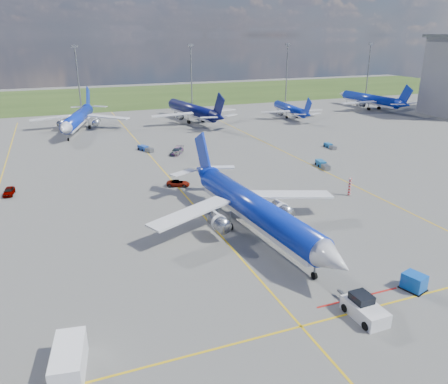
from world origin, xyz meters
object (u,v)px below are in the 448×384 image
object	(u,v)px
pushback_tug	(364,309)
service_van	(69,361)
main_airliner	(254,233)
warning_post	(350,187)
service_car_b	(178,183)
bg_jet_ne	(289,117)
uld_container	(414,282)
service_car_c	(177,151)
bg_jet_nnw	(79,131)
baggage_tug_w	(322,165)
baggage_tug_e	(330,146)
bg_jet_ene	(369,109)
bg_jet_n	(192,121)
service_car_a	(9,191)
baggage_tug_c	(145,149)

from	to	relation	value
pushback_tug	service_van	size ratio (longest dim) A/B	1.19
pushback_tug	main_airliner	bearing A→B (deg)	93.71
warning_post	service_car_b	size ratio (longest dim) A/B	0.72
bg_jet_ne	uld_container	distance (m)	104.32
uld_container	service_car_c	bearing A→B (deg)	80.78
bg_jet_ne	main_airliner	xyz separation A→B (m)	(-49.23, -77.69, 0.00)
bg_jet_nnw	baggage_tug_w	size ratio (longest dim) A/B	7.49
service_van	baggage_tug_e	world-z (taller)	service_van
baggage_tug_w	bg_jet_ene	bearing A→B (deg)	56.15
pushback_tug	uld_container	bearing A→B (deg)	12.93
service_car_b	warning_post	bearing A→B (deg)	-95.63
bg_jet_n	uld_container	world-z (taller)	bg_jet_n
warning_post	pushback_tug	size ratio (longest dim) A/B	0.46
bg_jet_ne	service_car_b	size ratio (longest dim) A/B	7.21
uld_container	pushback_tug	bearing A→B (deg)	177.48
warning_post	service_car_c	size ratio (longest dim) A/B	0.58
service_car_a	baggage_tug_c	bearing A→B (deg)	44.31
warning_post	service_car_b	world-z (taller)	warning_post
uld_container	service_van	xyz separation A→B (m)	(-34.92, 0.34, 0.31)
bg_jet_n	service_van	xyz separation A→B (m)	(-41.78, -100.71, 1.20)
bg_jet_ene	main_airliner	size ratio (longest dim) A/B	0.95
pushback_tug	bg_jet_n	bearing A→B (deg)	80.46
bg_jet_ene	uld_container	distance (m)	126.50
baggage_tug_w	baggage_tug_e	distance (m)	17.09
bg_jet_nnw	bg_jet_n	size ratio (longest dim) A/B	0.98
bg_jet_nnw	bg_jet_ene	bearing A→B (deg)	16.82
bg_jet_nnw	uld_container	xyz separation A→B (m)	(27.41, -99.21, 0.89)
warning_post	baggage_tug_c	distance (m)	50.05
warning_post	bg_jet_n	size ratio (longest dim) A/B	0.08
warning_post	baggage_tug_c	xyz separation A→B (m)	(-26.07, 42.72, -0.99)
bg_jet_nnw	service_car_a	xyz separation A→B (m)	(-14.95, -51.23, 0.67)
bg_jet_ene	uld_container	bearing A→B (deg)	50.66
bg_jet_nnw	service_car_a	size ratio (longest dim) A/B	10.02
bg_jet_n	uld_container	size ratio (longest dim) A/B	17.97
bg_jet_nnw	service_car_c	xyz separation A→B (m)	(18.97, -35.36, 0.76)
bg_jet_nnw	service_car_c	size ratio (longest dim) A/B	7.54
main_airliner	uld_container	size ratio (longest dim) A/B	18.02
pushback_tug	baggage_tug_e	size ratio (longest dim) A/B	1.48
service_car_a	baggage_tug_e	xyz separation A→B (m)	(69.92, 8.11, -0.22)
service_van	service_car_c	size ratio (longest dim) A/B	1.05
service_car_b	baggage_tug_e	world-z (taller)	service_car_b
baggage_tug_c	bg_jet_n	bearing A→B (deg)	32.98
uld_container	baggage_tug_w	xyz separation A→B (m)	(16.75, 42.85, -0.36)
main_airliner	service_car_c	world-z (taller)	main_airliner
bg_jet_n	pushback_tug	distance (m)	104.19
warning_post	pushback_tug	xyz separation A→B (m)	(-19.61, -28.86, -0.62)
service_car_c	service_car_a	bearing A→B (deg)	-121.68
uld_container	service_car_b	xyz separation A→B (m)	(-14.27, 41.91, -0.31)
service_van	service_car_a	size ratio (longest dim) A/B	1.39
bg_jet_ene	baggage_tug_c	size ratio (longest dim) A/B	7.66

